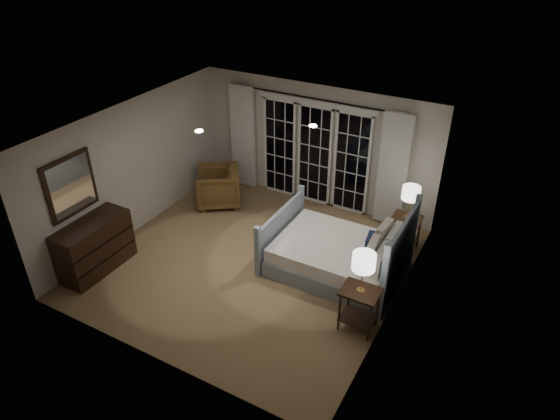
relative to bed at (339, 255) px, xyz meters
The scene contains 20 objects.
floor 1.54m from the bed, 159.95° to the right, with size 5.00×5.00×0.00m, color #91734E.
ceiling 2.65m from the bed, 159.95° to the right, with size 5.00×5.00×0.00m, color white.
wall_left 4.06m from the bed, behind, with size 0.02×5.00×2.50m, color beige.
wall_right 1.52m from the bed, 25.54° to the right, with size 0.02×5.00×2.50m, color beige.
wall_back 2.61m from the bed, 125.56° to the left, with size 5.00×0.02×2.50m, color beige.
wall_front 3.46m from the bed, 115.16° to the right, with size 5.00×0.02×2.50m, color beige.
french_doors 2.52m from the bed, 126.12° to the left, with size 2.50×0.04×2.20m.
curtain_rod 3.04m from the bed, 126.97° to the left, with size 0.03×0.03×3.50m, color black.
curtain_left 3.68m from the bed, 148.73° to the left, with size 0.55×0.10×2.25m, color white.
curtain_right 2.05m from the bed, 82.88° to the left, with size 0.55×0.10×2.25m, color white.
downlight_a 2.25m from the bed, behind, with size 0.12×0.12×0.01m, color white.
downlight_b 3.10m from the bed, 155.55° to the right, with size 0.12×0.12×0.01m, color white.
bed is the anchor object (origin of this frame).
nightstand_left 1.37m from the bed, 55.44° to the right, with size 0.54×0.44×0.71m.
nightstand_right 1.42m from the bed, 57.12° to the left, with size 0.50×0.40×0.66m.
lamp_left 1.63m from the bed, 55.44° to the right, with size 0.33×0.33×0.64m.
lamp_right 1.64m from the bed, 57.12° to the left, with size 0.31×0.31×0.61m.
armchair 3.23m from the bed, 163.91° to the left, with size 0.85×0.88×0.80m, color brown.
dresser 4.13m from the bed, 152.13° to the right, with size 0.55×1.30×0.92m.
mirror 4.51m from the bed, 153.59° to the right, with size 0.05×0.85×1.00m.
Camera 1 is at (3.80, -5.91, 5.34)m, focal length 32.00 mm.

